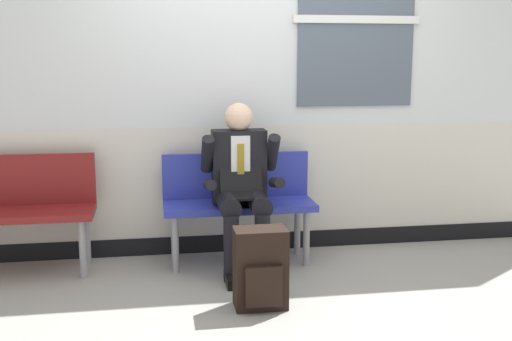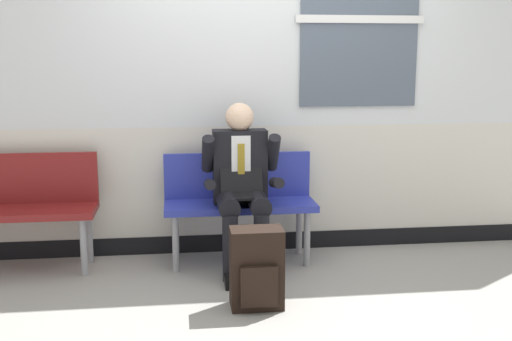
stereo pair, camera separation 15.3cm
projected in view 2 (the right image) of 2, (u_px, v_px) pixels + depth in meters
ground_plane at (272, 275)px, 4.50m from camera, size 18.00×18.00×0.00m
station_wall at (261, 67)px, 4.90m from camera, size 5.81×0.17×2.96m
bench_with_person at (239, 197)px, 4.77m from camera, size 1.14×0.42×0.82m
bench_empty at (22, 202)px, 4.57m from camera, size 1.08×0.42×0.85m
person_seated at (242, 183)px, 4.56m from camera, size 0.57×0.70×1.22m
backpack at (257, 269)px, 3.89m from camera, size 0.33×0.25×0.51m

